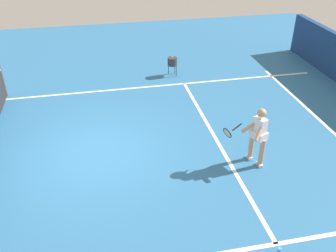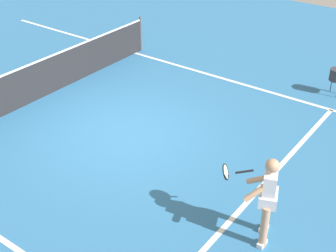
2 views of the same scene
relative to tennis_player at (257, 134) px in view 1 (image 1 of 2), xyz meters
The scene contains 6 objects.
ground_plane 4.20m from the tennis_player, 73.14° to the left, with size 24.06×24.06×0.00m, color teal.
baseline_marking 3.17m from the tennis_player, 67.04° to the right, with size 8.51×0.10×0.01m, color white.
service_line_marking 1.58m from the tennis_player, 26.71° to the left, with size 7.51×0.10×0.01m, color white.
sideline_right_marking 6.38m from the tennis_player, 38.52° to the left, with size 0.10×16.51×0.01m, color white.
tennis_player is the anchor object (origin of this frame).
ball_hopper 5.87m from the tennis_player, ahead, with size 0.36×0.36×0.74m.
Camera 1 is at (-8.13, -0.28, 5.72)m, focal length 39.38 mm.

